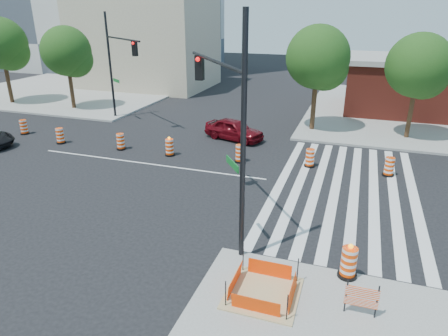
{
  "coord_description": "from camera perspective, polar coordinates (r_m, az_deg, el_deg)",
  "views": [
    {
      "loc": [
        11.09,
        -18.79,
        8.32
      ],
      "look_at": [
        5.52,
        -2.5,
        1.4
      ],
      "focal_mm": 32.0,
      "sensor_mm": 36.0,
      "label": 1
    }
  ],
  "objects": [
    {
      "name": "signal_pole_se",
      "position": [
        14.09,
        0.31,
        8.4
      ],
      "size": [
        3.86,
        5.04,
        8.21
      ],
      "rotation": [
        0.0,
        0.0,
        2.22
      ],
      "color": "black",
      "rests_on": "ground"
    },
    {
      "name": "median_drum_4",
      "position": [
        23.06,
        2.25,
        2.0
      ],
      "size": [
        0.6,
        0.6,
        1.02
      ],
      "color": "black",
      "rests_on": "ground"
    },
    {
      "name": "tree_north_c",
      "position": [
        29.01,
        13.3,
        14.67
      ],
      "size": [
        4.34,
        4.34,
        7.38
      ],
      "color": "#382314",
      "rests_on": "ground"
    },
    {
      "name": "median_drum_5",
      "position": [
        22.87,
        12.16,
        1.33
      ],
      "size": [
        0.6,
        0.6,
        1.02
      ],
      "color": "black",
      "rests_on": "ground"
    },
    {
      "name": "median_drum_0",
      "position": [
        31.64,
        -26.68,
        5.2
      ],
      "size": [
        0.6,
        0.6,
        1.02
      ],
      "color": "black",
      "rests_on": "ground"
    },
    {
      "name": "barricade",
      "position": [
        12.42,
        19.06,
        -17.07
      ],
      "size": [
        0.93,
        0.05,
        1.09
      ],
      "rotation": [
        0.0,
        0.0,
        0.01
      ],
      "color": "#FF4305",
      "rests_on": "ground"
    },
    {
      "name": "ground",
      "position": [
        23.35,
        -10.89,
        0.61
      ],
      "size": [
        120.0,
        120.0,
        0.0
      ],
      "primitive_type": "plane",
      "color": "black",
      "rests_on": "ground"
    },
    {
      "name": "pit_drum",
      "position": [
        13.83,
        17.36,
        -12.85
      ],
      "size": [
        0.63,
        0.63,
        1.24
      ],
      "color": "black",
      "rests_on": "ground"
    },
    {
      "name": "excavation_pit",
      "position": [
        12.87,
        5.56,
        -17.2
      ],
      "size": [
        2.2,
        2.2,
        0.9
      ],
      "color": "tan",
      "rests_on": "ground"
    },
    {
      "name": "tree_north_a",
      "position": [
        41.93,
        -29.13,
        14.94
      ],
      "size": [
        4.51,
        4.51,
        7.67
      ],
      "color": "#382314",
      "rests_on": "ground"
    },
    {
      "name": "median_drum_2",
      "position": [
        25.96,
        -14.54,
        3.6
      ],
      "size": [
        0.6,
        0.6,
        1.02
      ],
      "color": "black",
      "rests_on": "ground"
    },
    {
      "name": "median_drum_1",
      "position": [
        28.42,
        -22.36,
        4.21
      ],
      "size": [
        0.6,
        0.6,
        1.02
      ],
      "color": "black",
      "rests_on": "ground"
    },
    {
      "name": "tree_north_d",
      "position": [
        29.09,
        26.07,
        12.57
      ],
      "size": [
        4.1,
        4.1,
        6.97
      ],
      "color": "#382314",
      "rests_on": "ground"
    },
    {
      "name": "sidewalk_ne",
      "position": [
        38.33,
        28.99,
        6.73
      ],
      "size": [
        22.0,
        22.0,
        0.15
      ],
      "primitive_type": "cube",
      "color": "gray",
      "rests_on": "ground"
    },
    {
      "name": "tree_north_b",
      "position": [
        37.29,
        -21.47,
        14.91
      ],
      "size": [
        4.13,
        4.13,
        7.03
      ],
      "color": "#382314",
      "rests_on": "ground"
    },
    {
      "name": "beige_midrise",
      "position": [
        46.99,
        -11.11,
        17.46
      ],
      "size": [
        14.0,
        10.0,
        10.0
      ],
      "primitive_type": "cube",
      "color": "tan",
      "rests_on": "ground"
    },
    {
      "name": "sidewalk_nw",
      "position": [
        47.62,
        -19.49,
        10.7
      ],
      "size": [
        22.0,
        22.0,
        0.15
      ],
      "primitive_type": "cube",
      "color": "gray",
      "rests_on": "ground"
    },
    {
      "name": "median_drum_3",
      "position": [
        24.3,
        -7.78,
        2.89
      ],
      "size": [
        0.6,
        0.6,
        1.18
      ],
      "color": "black",
      "rests_on": "ground"
    },
    {
      "name": "median_drum_6",
      "position": [
        22.86,
        22.52,
        0.09
      ],
      "size": [
        0.6,
        0.6,
        1.02
      ],
      "color": "black",
      "rests_on": "ground"
    },
    {
      "name": "lane_centerline",
      "position": [
        23.35,
        -10.89,
        0.62
      ],
      "size": [
        14.0,
        0.12,
        0.01
      ],
      "primitive_type": "cube",
      "color": "silver",
      "rests_on": "ground"
    },
    {
      "name": "crosswalk_east",
      "position": [
        20.54,
        16.86,
        -2.98
      ],
      "size": [
        6.75,
        13.5,
        0.01
      ],
      "color": "silver",
      "rests_on": "ground"
    },
    {
      "name": "red_coupe",
      "position": [
        27.03,
        1.45,
        5.52
      ],
      "size": [
        4.44,
        2.8,
        1.41
      ],
      "primitive_type": "imported",
      "rotation": [
        0.0,
        0.0,
        1.27
      ],
      "color": "#5B070F",
      "rests_on": "ground"
    },
    {
      "name": "signal_pole_nw",
      "position": [
        31.61,
        -15.02,
        14.93
      ],
      "size": [
        4.94,
        3.64,
        7.94
      ],
      "rotation": [
        0.0,
        0.0,
        -0.63
      ],
      "color": "black",
      "rests_on": "ground"
    }
  ]
}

